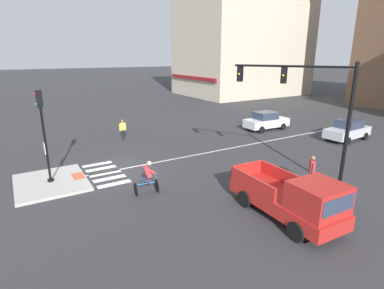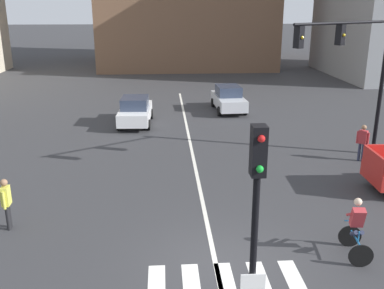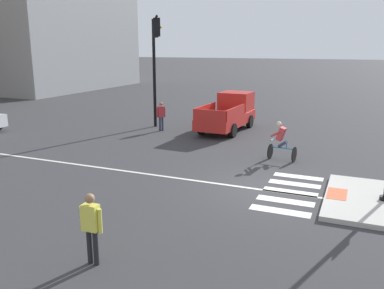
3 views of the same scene
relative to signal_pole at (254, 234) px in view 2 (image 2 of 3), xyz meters
name	(u,v)px [view 2 (image 2 of 3)]	position (x,y,z in m)	size (l,w,h in m)	color
ground_plane	(222,266)	(0.00, 3.63, -3.02)	(300.00, 300.00, 0.00)	#333335
signal_pole	(254,234)	(0.00, 0.00, 0.00)	(0.44, 0.38, 4.77)	black
crosswalk_stripe_a	(157,286)	(-1.76, 2.87, -3.02)	(0.44, 1.80, 0.01)	silver
crosswalk_stripe_b	(192,284)	(-0.88, 2.87, -3.02)	(0.44, 1.80, 0.01)	silver
crosswalk_stripe_c	(226,283)	(0.00, 2.87, -3.02)	(0.44, 1.80, 0.01)	silver
crosswalk_stripe_d	(260,282)	(0.88, 2.87, -3.02)	(0.44, 1.80, 0.01)	silver
crosswalk_stripe_e	(294,280)	(1.76, 2.87, -3.02)	(0.44, 1.80, 0.01)	silver
lane_centre_line	(191,149)	(-0.17, 13.63, -3.02)	(0.14, 28.00, 0.01)	silver
traffic_light_mast	(358,62)	(6.67, 11.45, 1.40)	(5.18, 3.05, 6.27)	black
car_white_westbound_distant	(135,111)	(-3.12, 18.46, -2.21)	(1.97, 4.17, 1.64)	white
car_silver_eastbound_distant	(229,99)	(2.80, 21.53, -2.21)	(2.00, 4.18, 1.64)	silver
cyclist	(357,227)	(3.75, 3.94, -2.15)	(0.79, 1.17, 1.68)	black
pedestrian_at_curb_left	(6,200)	(-6.38, 6.14, -2.04)	(0.24, 0.55, 1.67)	black
pedestrian_waiting_far_side	(363,140)	(7.30, 11.48, -2.04)	(0.44, 0.40, 1.67)	#2D334C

